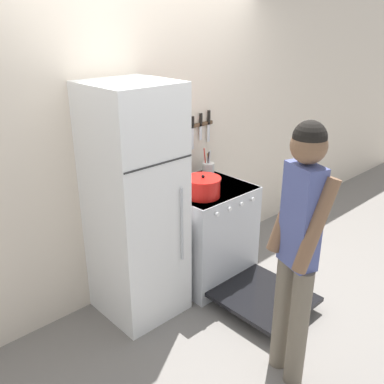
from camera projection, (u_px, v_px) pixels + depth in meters
The scene contains 9 objects.
ground_plane at pixel (157, 272), 4.11m from camera, with size 14.00×14.00×0.00m, color slate.
wall_back at pixel (150, 143), 3.65m from camera, with size 10.00×0.06×2.55m.
refrigerator at pixel (135, 205), 3.28m from camera, with size 0.60×0.65×1.86m.
stove_range at pixel (208, 234), 3.87m from camera, with size 0.73×1.41×0.90m.
dutch_oven_pot at pixel (203, 187), 3.50m from camera, with size 0.34×0.30×0.19m.
tea_kettle at pixel (182, 179), 3.70m from camera, with size 0.25×0.20×0.25m.
utensil_jar at pixel (208, 170), 3.91m from camera, with size 0.11×0.11×0.28m.
person at pixel (298, 244), 2.58m from camera, with size 0.36×0.42×1.76m.
wall_knife_strip at pixel (201, 124), 3.94m from camera, with size 0.31×0.03×0.33m.
Camera 1 is at (-2.16, -2.80, 2.26)m, focal length 40.00 mm.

